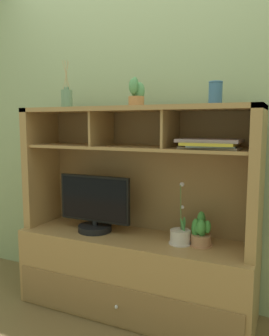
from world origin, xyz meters
The scene contains 10 objects.
floor_plane centered at (0.00, 0.00, -0.01)m, with size 6.00×6.00×0.02m, color brown.
back_wall centered at (0.00, 0.29, 1.40)m, with size 6.00×0.02×2.80m, color #9AAB7E.
media_console centered at (0.00, 0.01, 0.41)m, with size 1.62×0.54×1.41m.
tv_monitor centered at (-0.29, -0.04, 0.71)m, with size 0.54×0.24×0.40m.
potted_orchid centered at (0.34, -0.03, 0.59)m, with size 0.15×0.15×0.40m.
potted_fern centered at (0.46, 0.00, 0.62)m, with size 0.15×0.15×0.21m.
magazine_stack_left centered at (0.51, -0.05, 1.18)m, with size 0.37×0.27×0.06m.
diffuser_bottle centered at (-0.53, -0.02, 1.48)m, with size 0.08×0.08×0.33m.
potted_succulent centered at (0.00, 0.03, 1.49)m, with size 0.12×0.12×0.20m.
ceramic_vase centered at (0.53, 0.00, 1.48)m, with size 0.08×0.08×0.14m.
Camera 1 is at (0.96, -2.07, 1.30)m, focal length 36.61 mm.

